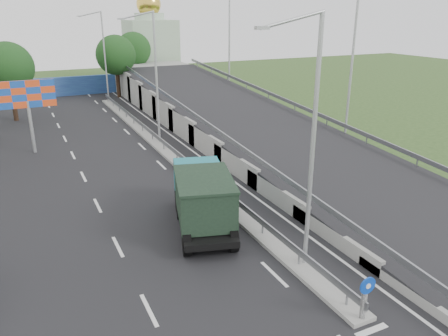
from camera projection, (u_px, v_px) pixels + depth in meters
road_surface at (140, 174)px, 29.09m from camera, size 26.00×90.00×0.04m
median at (164, 150)px, 33.67m from camera, size 1.00×44.00×0.20m
overpass_ramp at (250, 120)px, 36.16m from camera, size 10.00×50.00×3.50m
median_guardrail at (164, 142)px, 33.45m from camera, size 0.09×44.00×0.71m
sign_bollard at (365, 298)px, 14.83m from camera, size 0.64×0.23×1.67m
lamp_post_near at (310, 135)px, 16.50m from camera, size 2.74×0.18×10.08m
lamp_post_mid at (154, 72)px, 33.48m from camera, size 2.74×0.18×10.08m
lamp_post_far at (103, 52)px, 50.45m from camera, size 2.74×0.18×10.08m
blue_wall at (64, 87)px, 55.43m from camera, size 30.00×0.50×2.40m
church at (151, 45)px, 66.52m from camera, size 7.00×7.00×13.80m
billboard at (27, 98)px, 32.02m from camera, size 4.00×0.24×5.50m
tree_left_mid at (8, 67)px, 41.46m from camera, size 4.80×4.80×7.60m
tree_median_far at (116, 55)px, 53.13m from camera, size 4.80×4.80×7.60m
tree_ramp_far at (133, 50)px, 60.69m from camera, size 4.80×4.80×7.60m
dump_truck at (202, 196)px, 21.46m from camera, size 4.13×7.06×2.94m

